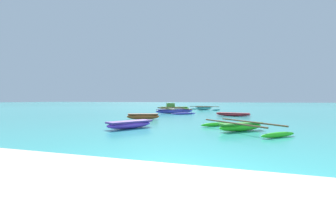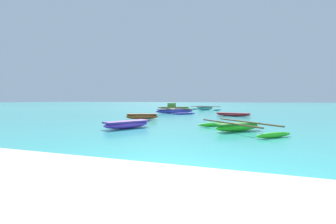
# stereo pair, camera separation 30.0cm
# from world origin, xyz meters

# --- Properties ---
(ground_plane) EXTENTS (240.00, 240.00, 0.00)m
(ground_plane) POSITION_xyz_m (0.00, 0.00, 0.00)
(ground_plane) COLOR #38ADA8
(moored_boat_0) EXTENTS (4.16, 1.78, 0.93)m
(moored_boat_0) POSITION_xyz_m (-7.79, 26.61, 0.33)
(moored_boat_0) COLOR #87DD3C
(moored_boat_0) RESTS_ON ground_plane
(moored_boat_1) EXTENTS (3.89, 3.75, 0.47)m
(moored_boat_1) POSITION_xyz_m (-7.02, 22.52, 0.22)
(moored_boat_1) COLOR beige
(moored_boat_1) RESTS_ON ground_plane
(moored_boat_2) EXTENTS (4.03, 4.17, 0.42)m
(moored_boat_2) POSITION_xyz_m (0.96, 7.27, 0.19)
(moored_boat_2) COLOR #37DC24
(moored_boat_2) RESTS_ON ground_plane
(moored_boat_3) EXTENTS (4.57, 3.82, 0.51)m
(moored_boat_3) POSITION_xyz_m (-3.70, 27.32, 0.24)
(moored_boat_3) COLOR #53B7B6
(moored_boat_3) RESTS_ON ground_plane
(moored_boat_4) EXTENTS (2.30, 1.35, 0.42)m
(moored_boat_4) POSITION_xyz_m (-5.60, 11.25, 0.23)
(moored_boat_4) COLOR #C45725
(moored_boat_4) RESTS_ON ground_plane
(moored_boat_5) EXTENTS (4.78, 5.00, 0.50)m
(moored_boat_5) POSITION_xyz_m (-5.46, 18.92, 0.23)
(moored_boat_5) COLOR #4C46C8
(moored_boat_5) RESTS_ON ground_plane
(moored_boat_6) EXTENTS (3.01, 1.32, 0.29)m
(moored_boat_6) POSITION_xyz_m (0.38, 16.72, 0.16)
(moored_boat_6) COLOR #E82F3B
(moored_boat_6) RESTS_ON ground_plane
(moored_boat_7) EXTENTS (1.90, 2.50, 0.37)m
(moored_boat_7) POSITION_xyz_m (-4.23, 6.58, 0.21)
(moored_boat_7) COLOR #8944E6
(moored_boat_7) RESTS_ON ground_plane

